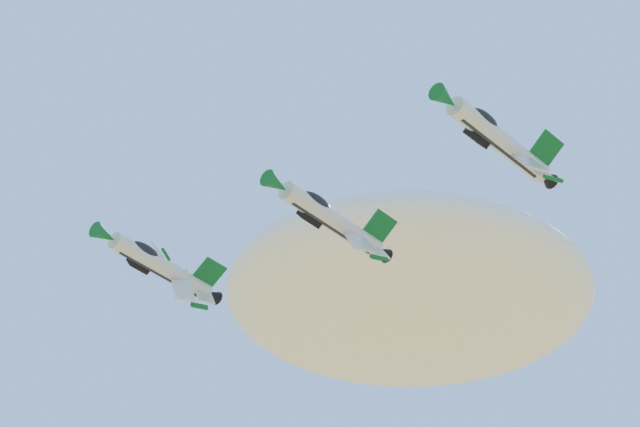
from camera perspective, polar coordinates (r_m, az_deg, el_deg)
The scene contains 4 objects.
cloud_near_formation at distance 232.52m, azimuth 3.37°, elevation -3.07°, with size 56.00×49.55×16.41m, color white.
fighter_jet_lead at distance 125.01m, azimuth 6.61°, elevation 2.77°, with size 13.10×11.42×7.83m.
fighter_jet_left_wing at distance 132.77m, azimuth 0.37°, elevation -0.20°, with size 13.13×11.42×7.97m.
fighter_jet_right_wing at distance 144.64m, azimuth -6.01°, elevation -1.94°, with size 13.24×11.42×8.53m.
Camera 1 is at (0.69, -6.95, 1.66)m, focal length 86.02 mm.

